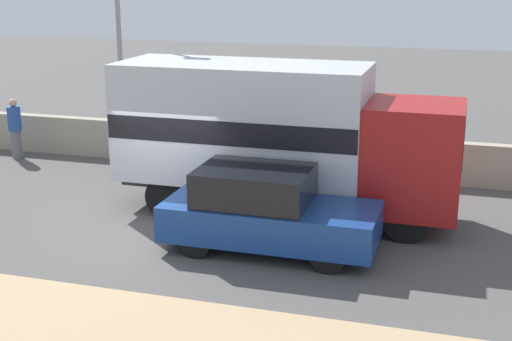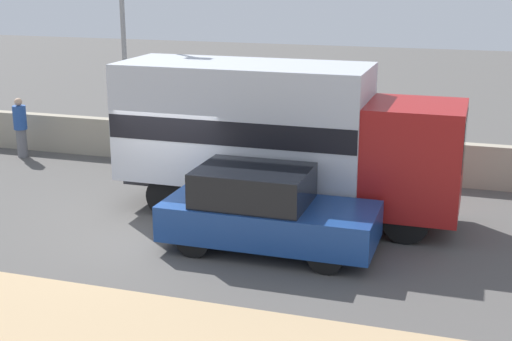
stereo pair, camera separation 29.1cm
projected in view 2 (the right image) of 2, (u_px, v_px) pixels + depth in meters
name	position (u px, v px, depth m)	size (l,w,h in m)	color
ground_plane	(151.00, 233.00, 15.63)	(80.00, 80.00, 0.00)	#514F4C
stone_wall_backdrop	(237.00, 147.00, 20.69)	(60.00, 0.35, 1.16)	#A39984
street_lamp	(122.00, 2.00, 20.21)	(0.56, 0.28, 8.20)	gray
box_truck	(275.00, 132.00, 16.30)	(7.81, 2.34, 3.52)	maroon
car_hatchback	(265.00, 211.00, 14.48)	(4.35, 1.85, 1.71)	navy
pedestrian	(21.00, 127.00, 21.68)	(0.40, 0.40, 1.83)	slate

